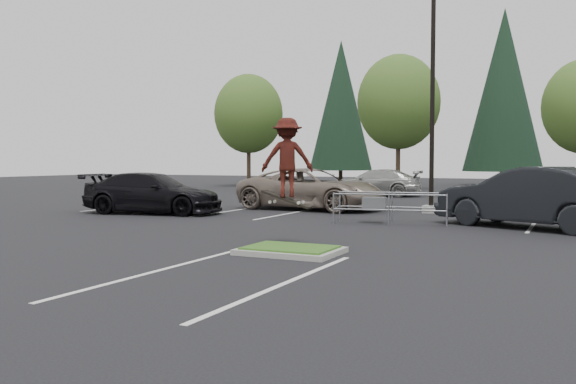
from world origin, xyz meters
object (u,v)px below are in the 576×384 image
at_px(decid_b, 399,105).
at_px(conif_b, 504,90).
at_px(cart_corral, 378,204).
at_px(car_l_tan, 311,189).
at_px(car_far_silver, 375,183).
at_px(light_pole, 432,98).
at_px(car_r_charc, 531,197).
at_px(skateboarder, 287,158).
at_px(decid_a, 249,116).
at_px(conif_a, 341,105).
at_px(car_l_black, 152,193).

height_order(decid_b, conif_b, conif_b).
distance_m(cart_corral, car_l_tan, 6.00).
xyz_separation_m(car_l_tan, car_far_silver, (-0.50, 10.50, -0.09)).
bearing_deg(light_pole, conif_b, 91.01).
distance_m(conif_b, car_r_charc, 33.64).
xyz_separation_m(conif_b, car_l_tan, (-4.50, -29.00, -6.97)).
relative_size(conif_b, skateboarder, 6.60).
distance_m(skateboarder, car_r_charc, 8.64).
relative_size(decid_a, car_r_charc, 1.54).
xyz_separation_m(decid_b, conif_a, (-7.99, 9.47, 1.05)).
bearing_deg(car_l_tan, conif_a, 23.29).
distance_m(light_pole, cart_corral, 6.16).
distance_m(cart_corral, car_r_charc, 4.78).
bearing_deg(car_r_charc, conif_b, -148.47).
xyz_separation_m(decid_b, car_l_tan, (1.51, -19.03, -5.16)).
bearing_deg(car_r_charc, conif_a, -126.38).
xyz_separation_m(light_pole, conif_a, (-14.50, 28.00, 2.54)).
bearing_deg(car_r_charc, car_l_tan, -88.21).
xyz_separation_m(decid_a, car_far_silver, (13.01, -8.03, -4.80)).
bearing_deg(car_l_black, conif_b, -25.75).
xyz_separation_m(conif_a, car_l_black, (4.59, -33.00, -6.29)).
bearing_deg(cart_corral, conif_b, 77.97).
distance_m(car_l_tan, car_l_black, 6.66).
distance_m(decid_b, conif_a, 12.43).
relative_size(cart_corral, car_l_black, 0.69).
xyz_separation_m(car_l_tan, car_r_charc, (9.00, -3.61, 0.07)).
bearing_deg(conif_b, car_far_silver, -105.12).
height_order(conif_b, car_far_silver, conif_b).
distance_m(conif_a, car_far_silver, 21.09).
bearing_deg(car_l_tan, light_pole, -79.43).
bearing_deg(conif_a, decid_b, -49.83).
bearing_deg(car_r_charc, decid_b, -131.44).
relative_size(decid_a, car_l_tan, 1.41).
distance_m(conif_b, cart_corral, 33.98).
distance_m(light_pole, decid_b, 19.70).
bearing_deg(skateboarder, car_r_charc, -152.13).
bearing_deg(car_l_tan, car_r_charc, -107.02).
distance_m(decid_b, car_l_tan, 19.78).
relative_size(conif_a, car_r_charc, 2.24).
xyz_separation_m(skateboarder, car_far_silver, (-4.42, 21.00, -1.37)).
bearing_deg(skateboarder, car_l_black, -59.91).
xyz_separation_m(decid_a, conif_b, (18.01, 10.47, 2.27)).
distance_m(decid_a, conif_b, 20.95).
relative_size(car_r_charc, car_far_silver, 1.07).
bearing_deg(car_r_charc, decid_a, -110.86).
relative_size(conif_b, cart_corral, 3.75).
distance_m(conif_a, car_l_black, 33.91).
relative_size(decid_a, cart_corral, 2.31).
distance_m(cart_corral, car_l_black, 9.18).
distance_m(conif_a, car_l_tan, 30.68).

